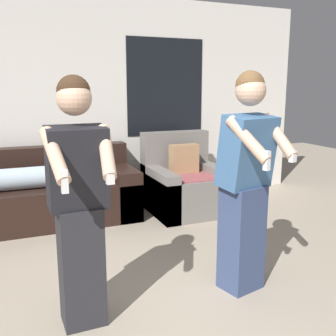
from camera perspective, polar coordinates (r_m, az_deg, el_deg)
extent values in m
cube|color=silver|center=(5.18, -13.75, 9.10)|extent=(6.61, 0.06, 2.70)
cube|color=black|center=(5.48, -0.37, 11.64)|extent=(1.10, 0.01, 1.30)
cube|color=black|center=(4.79, -17.64, -4.98)|extent=(2.16, 0.88, 0.45)
cube|color=black|center=(5.01, -18.27, 0.70)|extent=(2.16, 0.22, 0.40)
cube|color=black|center=(4.93, -6.76, -3.20)|extent=(0.28, 0.88, 0.59)
cylinder|color=silver|center=(4.60, -17.78, -1.23)|extent=(1.10, 0.24, 0.24)
cube|color=slate|center=(4.97, 2.63, -3.68)|extent=(0.90, 0.92, 0.48)
cube|color=slate|center=(5.19, 0.99, 2.55)|extent=(0.90, 0.20, 0.51)
cube|color=slate|center=(4.82, -1.24, -3.54)|extent=(0.18, 0.92, 0.58)
cube|color=slate|center=(5.11, 6.28, -2.71)|extent=(0.18, 0.92, 0.58)
cube|color=#994C51|center=(4.87, 2.88, -1.03)|extent=(0.76, 0.74, 0.01)
cube|color=#A87F56|center=(4.93, 2.33, 1.35)|extent=(0.36, 0.14, 0.36)
cube|color=#28282D|center=(2.72, -12.45, -13.68)|extent=(0.28, 0.25, 0.80)
cube|color=black|center=(2.50, -13.05, 0.02)|extent=(0.37, 0.27, 0.53)
sphere|color=#DBAD8E|center=(2.44, -13.48, 9.85)|extent=(0.21, 0.21, 0.21)
sphere|color=#3D2819|center=(2.45, -13.56, 10.72)|extent=(0.20, 0.20, 0.20)
cylinder|color=#DBAD8E|center=(2.31, -16.11, 1.82)|extent=(0.14, 0.36, 0.31)
cube|color=white|center=(2.19, -14.79, -1.91)|extent=(0.04, 0.04, 0.13)
cylinder|color=#DBAD8E|center=(2.36, -8.93, 2.36)|extent=(0.12, 0.36, 0.31)
cube|color=white|center=(2.24, -8.40, -1.33)|extent=(0.04, 0.04, 0.08)
cube|color=#384770|center=(3.13, 10.64, -9.90)|extent=(0.34, 0.30, 0.82)
cube|color=#3D6693|center=(2.94, 11.40, 2.36)|extent=(0.44, 0.37, 0.55)
sphere|color=#DBAD8E|center=(2.90, 11.92, 10.92)|extent=(0.22, 0.22, 0.22)
sphere|color=brown|center=(2.90, 11.83, 11.68)|extent=(0.21, 0.21, 0.21)
cylinder|color=#DBAD8E|center=(2.71, 11.52, 4.09)|extent=(0.21, 0.36, 0.31)
cube|color=white|center=(2.65, 14.15, 1.04)|extent=(0.04, 0.04, 0.13)
cylinder|color=#DBAD8E|center=(2.95, 15.76, 4.50)|extent=(0.11, 0.36, 0.31)
cube|color=white|center=(2.86, 17.66, 1.61)|extent=(0.05, 0.05, 0.08)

